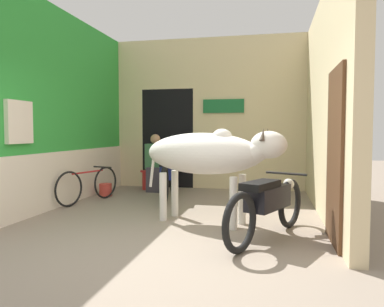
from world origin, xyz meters
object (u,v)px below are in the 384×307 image
(motorcycle_near, at_px, (268,203))
(shopkeeper_seated, at_px, (155,161))
(plastic_stool, at_px, (147,179))
(bucket, at_px, (105,190))
(bicycle, at_px, (88,185))
(motorcycle_far, at_px, (169,175))
(cow, at_px, (208,154))

(motorcycle_near, height_order, shopkeeper_seated, shopkeeper_seated)
(plastic_stool, bearing_deg, bucket, -119.39)
(plastic_stool, relative_size, bucket, 1.71)
(plastic_stool, distance_m, bucket, 1.16)
(motorcycle_near, xyz_separation_m, bicycle, (-3.36, 1.78, -0.12))
(motorcycle_far, bearing_deg, bicycle, -149.96)
(motorcycle_near, distance_m, motorcycle_far, 3.26)
(shopkeeper_seated, height_order, bucket, shopkeeper_seated)
(motorcycle_far, distance_m, shopkeeper_seated, 0.92)
(motorcycle_far, height_order, bucket, motorcycle_far)
(shopkeeper_seated, xyz_separation_m, plastic_stool, (-0.27, 0.22, -0.44))
(motorcycle_near, xyz_separation_m, bucket, (-3.36, 2.51, -0.33))
(cow, xyz_separation_m, shopkeeper_seated, (-1.65, 2.63, -0.34))
(plastic_stool, bearing_deg, motorcycle_far, -49.64)
(motorcycle_near, bearing_deg, bicycle, 152.09)
(cow, relative_size, plastic_stool, 4.97)
(motorcycle_near, height_order, plastic_stool, motorcycle_near)
(cow, height_order, bucket, cow)
(shopkeeper_seated, bearing_deg, plastic_stool, 140.78)
(cow, height_order, bicycle, cow)
(shopkeeper_seated, bearing_deg, motorcycle_near, -52.58)
(motorcycle_far, xyz_separation_m, bucket, (-1.37, -0.07, -0.34))
(shopkeeper_seated, relative_size, plastic_stool, 2.89)
(cow, xyz_separation_m, bucket, (-2.49, 1.84, -0.88))
(motorcycle_near, distance_m, plastic_stool, 4.49)
(bicycle, relative_size, shopkeeper_seated, 1.21)
(bicycle, bearing_deg, bucket, 89.56)
(plastic_stool, bearing_deg, bicycle, -108.28)
(motorcycle_near, distance_m, bicycle, 3.81)
(motorcycle_near, bearing_deg, cow, 142.60)
(motorcycle_near, relative_size, bicycle, 1.23)
(bicycle, distance_m, shopkeeper_seated, 1.77)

